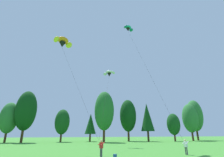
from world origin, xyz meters
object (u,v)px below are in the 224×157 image
at_px(kite_flyer_near, 101,147).
at_px(parafoil_kite_mid_teal, 128,28).
at_px(kite_flyer_mid, 186,146).
at_px(parafoil_kite_high_orange, 63,42).
at_px(parafoil_kite_far_white, 109,73).
at_px(backpack, 115,156).

bearing_deg(kite_flyer_near, parafoil_kite_mid_teal, 48.72).
bearing_deg(kite_flyer_mid, parafoil_kite_high_orange, 154.80).
relative_size(kite_flyer_near, parafoil_kite_far_white, 0.10).
relative_size(kite_flyer_mid, backpack, 4.23).
bearing_deg(parafoil_kite_mid_teal, kite_flyer_mid, -68.28).
height_order(parafoil_kite_high_orange, backpack, parafoil_kite_high_orange).
distance_m(parafoil_kite_high_orange, parafoil_kite_mid_teal, 13.34).
bearing_deg(kite_flyer_near, parafoil_kite_far_white, 73.18).
bearing_deg(backpack, parafoil_kite_far_white, 37.76).
distance_m(kite_flyer_mid, parafoil_kite_far_white, 22.43).
bearing_deg(kite_flyer_near, parafoil_kite_high_orange, 130.70).
height_order(kite_flyer_mid, parafoil_kite_far_white, parafoil_kite_far_white).
xyz_separation_m(kite_flyer_mid, backpack, (-8.80, -0.63, -0.80)).
bearing_deg(parafoil_kite_mid_teal, parafoil_kite_far_white, 102.98).
bearing_deg(kite_flyer_near, kite_flyer_mid, -5.04).
relative_size(parafoil_kite_far_white, backpack, 42.40).
relative_size(kite_flyer_mid, parafoil_kite_mid_teal, 0.08).
relative_size(parafoil_kite_high_orange, backpack, 39.61).
height_order(kite_flyer_near, parafoil_kite_mid_teal, parafoil_kite_mid_teal).
distance_m(kite_flyer_near, backpack, 2.02).
height_order(kite_flyer_mid, parafoil_kite_mid_teal, parafoil_kite_mid_teal).
bearing_deg(parafoil_kite_far_white, backpack, -101.94).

